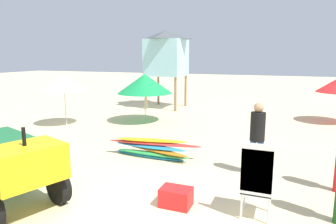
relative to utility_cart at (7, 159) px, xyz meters
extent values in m
plane|color=beige|center=(2.18, 0.00, -0.78)|extent=(80.00, 80.00, 0.00)
cube|color=yellow|center=(0.76, -0.27, 0.12)|extent=(1.12, 1.31, 0.60)
cylinder|color=black|center=(0.76, -0.27, 0.57)|extent=(0.08, 0.08, 0.30)
cylinder|color=black|center=(0.90, 0.26, -0.48)|extent=(0.63, 0.37, 0.60)
cylinder|color=black|center=(-0.80, 0.87, -0.48)|extent=(0.63, 0.37, 0.60)
cube|color=silver|center=(4.24, 1.10, -0.34)|extent=(0.48, 0.48, 0.04)
cube|color=silver|center=(4.24, 0.88, -0.14)|extent=(0.48, 0.04, 0.40)
cube|color=silver|center=(4.24, 1.10, -0.25)|extent=(0.48, 0.48, 0.04)
cube|color=silver|center=(4.24, 0.88, -0.05)|extent=(0.48, 0.04, 0.40)
cube|color=silver|center=(4.24, 1.10, -0.16)|extent=(0.48, 0.48, 0.04)
cube|color=silver|center=(4.24, 0.88, 0.04)|extent=(0.48, 0.04, 0.40)
cube|color=silver|center=(4.24, 1.10, -0.07)|extent=(0.48, 0.48, 0.04)
cube|color=silver|center=(4.24, 0.88, 0.13)|extent=(0.48, 0.04, 0.40)
cube|color=silver|center=(4.24, 1.10, 0.02)|extent=(0.48, 0.48, 0.04)
cube|color=silver|center=(4.24, 0.88, 0.22)|extent=(0.48, 0.04, 0.40)
cube|color=silver|center=(4.24, 1.10, 0.11)|extent=(0.48, 0.48, 0.04)
cube|color=silver|center=(4.24, 0.88, 0.31)|extent=(0.48, 0.04, 0.40)
cylinder|color=silver|center=(4.45, 1.31, -0.57)|extent=(0.04, 0.04, 0.42)
cylinder|color=silver|center=(4.03, 1.31, -0.57)|extent=(0.04, 0.04, 0.42)
cylinder|color=silver|center=(4.45, 0.89, -0.57)|extent=(0.04, 0.04, 0.42)
cylinder|color=silver|center=(4.03, 0.89, -0.57)|extent=(0.04, 0.04, 0.42)
ellipsoid|color=#268CCC|center=(1.32, 3.17, -0.74)|extent=(2.00, 0.39, 0.08)
ellipsoid|color=green|center=(1.45, 3.11, -0.66)|extent=(2.03, 0.29, 0.08)
ellipsoid|color=orange|center=(1.48, 3.20, -0.58)|extent=(2.02, 0.74, 0.08)
ellipsoid|color=#268CCC|center=(1.35, 3.18, -0.50)|extent=(2.01, 0.34, 0.08)
ellipsoid|color=red|center=(1.44, 3.23, -0.42)|extent=(2.56, 0.53, 0.08)
ellipsoid|color=yellow|center=(1.37, 3.23, -0.34)|extent=(1.92, 0.56, 0.08)
cylinder|color=#33598C|center=(3.97, 2.92, -0.39)|extent=(0.14, 0.14, 0.79)
cylinder|color=#33598C|center=(4.13, 2.92, -0.39)|extent=(0.14, 0.14, 0.79)
cylinder|color=black|center=(4.05, 2.92, 0.32)|extent=(0.32, 0.32, 0.63)
sphere|color=tan|center=(4.05, 2.92, 0.74)|extent=(0.21, 0.21, 0.21)
cylinder|color=olive|center=(-1.95, 9.86, 0.03)|extent=(0.12, 0.12, 1.63)
cylinder|color=olive|center=(-0.39, 9.86, 0.03)|extent=(0.12, 0.12, 1.63)
cylinder|color=olive|center=(-1.95, 11.42, 0.03)|extent=(0.12, 0.12, 1.63)
cylinder|color=olive|center=(-0.39, 11.42, 0.03)|extent=(0.12, 0.12, 1.63)
cube|color=#A5DAE4|center=(-1.17, 10.64, 1.74)|extent=(1.80, 1.80, 1.80)
pyramid|color=#4C5156|center=(-1.17, 10.64, 2.87)|extent=(1.98, 1.98, 0.45)
cylinder|color=beige|center=(-0.66, 7.06, 0.18)|extent=(0.04, 0.04, 1.93)
cone|color=#19994C|center=(-0.66, 7.06, 0.76)|extent=(2.18, 2.18, 0.76)
cylinder|color=beige|center=(-3.23, 5.44, 0.18)|extent=(0.04, 0.04, 1.92)
cone|color=white|center=(-3.23, 5.44, 0.85)|extent=(1.66, 1.66, 0.58)
cube|color=red|center=(2.90, 0.91, -0.62)|extent=(0.54, 0.38, 0.33)
camera|label=1|loc=(4.61, -3.80, 1.82)|focal=32.66mm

